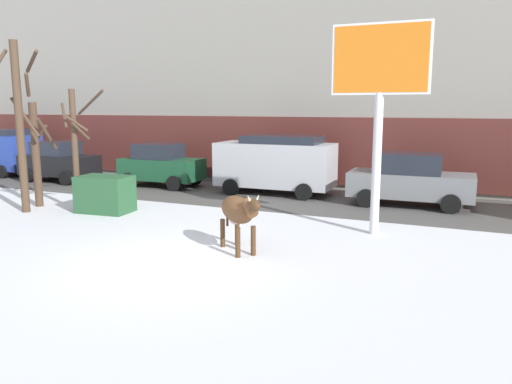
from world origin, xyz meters
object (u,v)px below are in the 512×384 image
(bare_tree_right_lot, at_px, (20,122))
(bare_tree_far_back, at_px, (35,148))
(bare_tree_left_lot, at_px, (76,145))
(dumpster, at_px, (105,194))
(car_silver_van, at_px, (276,163))
(pedestrian_by_cars, at_px, (465,173))
(billboard, at_px, (380,72))
(car_black_hatchback, at_px, (59,161))
(car_grey_sedan, at_px, (411,180))
(cow_brown, at_px, (238,211))
(car_darkgreen_hatchback, at_px, (161,165))
(pedestrian_near_billboard, at_px, (240,162))

(bare_tree_right_lot, bearing_deg, bare_tree_far_back, 112.02)
(bare_tree_left_lot, distance_m, dumpster, 1.87)
(car_silver_van, height_order, pedestrian_by_cars, car_silver_van)
(bare_tree_far_back, bearing_deg, billboard, 4.38)
(car_black_hatchback, bearing_deg, billboard, -14.33)
(car_grey_sedan, height_order, bare_tree_right_lot, bare_tree_right_lot)
(cow_brown, relative_size, bare_tree_right_lot, 0.31)
(billboard, distance_m, bare_tree_far_back, 11.67)
(car_grey_sedan, distance_m, bare_tree_right_lot, 13.19)
(dumpster, bearing_deg, car_silver_van, 55.24)
(car_black_hatchback, xyz_separation_m, bare_tree_right_lot, (4.17, -5.62, 2.03))
(pedestrian_by_cars, relative_size, bare_tree_right_lot, 0.31)
(bare_tree_left_lot, bearing_deg, bare_tree_far_back, -179.58)
(car_darkgreen_hatchback, xyz_separation_m, pedestrian_near_billboard, (2.42, 2.85, -0.05))
(car_darkgreen_hatchback, relative_size, bare_tree_right_lot, 0.64)
(billboard, relative_size, car_silver_van, 1.20)
(bare_tree_far_back, relative_size, dumpster, 2.21)
(pedestrian_near_billboard, height_order, dumpster, pedestrian_near_billboard)
(billboard, xyz_separation_m, car_black_hatchback, (-15.23, 3.89, -3.39))
(car_darkgreen_hatchback, height_order, pedestrian_near_billboard, car_darkgreen_hatchback)
(car_black_hatchback, relative_size, bare_tree_left_lot, 0.89)
(pedestrian_by_cars, distance_m, dumpster, 13.45)
(pedestrian_near_billboard, distance_m, bare_tree_right_lot, 9.98)
(car_darkgreen_hatchback, relative_size, bare_tree_left_lot, 0.89)
(billboard, height_order, bare_tree_far_back, billboard)
(bare_tree_left_lot, bearing_deg, bare_tree_right_lot, -149.47)
(cow_brown, relative_size, car_grey_sedan, 0.40)
(billboard, distance_m, bare_tree_left_lot, 9.87)
(car_black_hatchback, height_order, bare_tree_right_lot, bare_tree_right_lot)
(car_grey_sedan, distance_m, bare_tree_far_back, 13.00)
(car_grey_sedan, bearing_deg, car_black_hatchback, -177.87)
(cow_brown, distance_m, bare_tree_right_lot, 8.75)
(car_silver_van, relative_size, dumpster, 2.73)
(car_silver_van, distance_m, pedestrian_near_billboard, 3.83)
(cow_brown, height_order, dumpster, cow_brown)
(cow_brown, xyz_separation_m, bare_tree_left_lot, (-6.96, 2.16, 1.21))
(car_black_hatchback, distance_m, car_grey_sedan, 15.64)
(pedestrian_by_cars, bearing_deg, car_silver_van, -159.53)
(billboard, bearing_deg, cow_brown, -131.14)
(cow_brown, bearing_deg, bare_tree_right_lot, 171.24)
(car_darkgreen_hatchback, height_order, dumpster, car_darkgreen_hatchback)
(car_black_hatchback, distance_m, car_silver_van, 10.47)
(pedestrian_near_billboard, bearing_deg, car_black_hatchback, -155.18)
(pedestrian_near_billboard, distance_m, bare_tree_left_lot, 8.61)
(billboard, bearing_deg, bare_tree_left_lot, -174.88)
(billboard, height_order, car_silver_van, billboard)
(pedestrian_near_billboard, distance_m, dumpster, 8.17)
(billboard, distance_m, car_silver_van, 7.48)
(billboard, xyz_separation_m, car_silver_van, (-4.81, 4.84, -3.07))
(billboard, relative_size, car_grey_sedan, 1.31)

